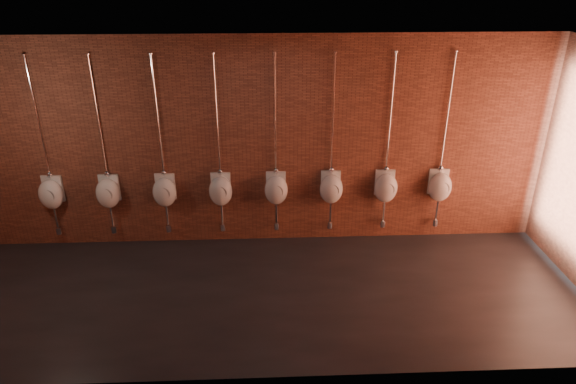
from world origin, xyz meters
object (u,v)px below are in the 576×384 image
at_px(urinal_1, 108,192).
at_px(urinal_6, 386,187).
at_px(urinal_0, 51,193).
at_px(urinal_2, 165,191).
at_px(urinal_5, 331,188).
at_px(urinal_3, 221,190).
at_px(urinal_7, 440,186).
at_px(urinal_4, 276,189).

xyz_separation_m(urinal_1, urinal_6, (4.21, 0.00, 0.00)).
bearing_deg(urinal_0, urinal_1, 0.00).
distance_m(urinal_0, urinal_1, 0.84).
height_order(urinal_1, urinal_2, same).
xyz_separation_m(urinal_1, urinal_2, (0.84, 0.00, 0.00)).
bearing_deg(urinal_0, urinal_5, 0.00).
height_order(urinal_2, urinal_3, same).
distance_m(urinal_6, urinal_7, 0.84).
height_order(urinal_3, urinal_5, same).
relative_size(urinal_1, urinal_5, 1.00).
bearing_deg(urinal_7, urinal_0, 180.00).
height_order(urinal_3, urinal_4, same).
height_order(urinal_1, urinal_3, same).
xyz_separation_m(urinal_0, urinal_4, (3.37, 0.00, 0.00)).
xyz_separation_m(urinal_3, urinal_6, (2.52, 0.00, 0.00)).
xyz_separation_m(urinal_0, urinal_3, (2.52, 0.00, 0.00)).
bearing_deg(urinal_3, urinal_5, 0.00).
height_order(urinal_4, urinal_5, same).
relative_size(urinal_4, urinal_6, 1.00).
relative_size(urinal_0, urinal_6, 1.00).
relative_size(urinal_1, urinal_6, 1.00).
bearing_deg(urinal_5, urinal_3, 180.00).
bearing_deg(urinal_4, urinal_1, 180.00).
relative_size(urinal_2, urinal_3, 1.00).
xyz_separation_m(urinal_5, urinal_6, (0.84, 0.00, 0.00)).
bearing_deg(urinal_6, urinal_2, 180.00).
distance_m(urinal_5, urinal_7, 1.68).
xyz_separation_m(urinal_1, urinal_3, (1.68, 0.00, 0.00)).
xyz_separation_m(urinal_0, urinal_6, (5.05, 0.00, 0.00)).
distance_m(urinal_3, urinal_5, 1.68).
relative_size(urinal_2, urinal_7, 1.00).
xyz_separation_m(urinal_0, urinal_5, (4.21, 0.00, 0.00)).
bearing_deg(urinal_3, urinal_2, 180.00).
relative_size(urinal_1, urinal_4, 1.00).
bearing_deg(urinal_6, urinal_0, 180.00).
relative_size(urinal_5, urinal_7, 1.00).
relative_size(urinal_5, urinal_6, 1.00).
bearing_deg(urinal_5, urinal_1, 180.00).
bearing_deg(urinal_6, urinal_7, 0.00).
bearing_deg(urinal_0, urinal_3, 0.00).
distance_m(urinal_3, urinal_6, 2.52).
xyz_separation_m(urinal_0, urinal_7, (5.89, 0.00, 0.00)).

